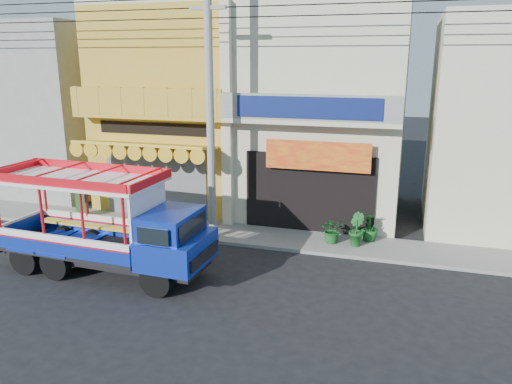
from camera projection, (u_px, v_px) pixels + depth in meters
ground at (203, 284)px, 13.93m from camera, size 90.00×90.00×0.00m
sidewalk at (247, 235)px, 17.61m from camera, size 30.00×2.00×0.12m
shophouse_left at (186, 106)px, 21.35m from camera, size 6.00×7.50×8.24m
shophouse_right at (325, 111)px, 19.67m from camera, size 6.00×6.75×8.24m
party_pilaster at (227, 120)px, 17.66m from camera, size 0.35×0.30×8.00m
filler_building_left at (50, 109)px, 23.43m from camera, size 6.00×6.00×7.60m
utility_pole at (214, 93)px, 15.92m from camera, size 28.00×0.26×9.00m
songthaew_truck at (117, 227)px, 14.17m from camera, size 6.58×2.41×3.03m
green_sign at (82, 206)px, 19.44m from camera, size 0.64×0.41×0.98m
potted_plant_a at (333, 230)px, 16.63m from camera, size 0.98×0.90×0.90m
potted_plant_b at (356, 229)px, 16.37m from camera, size 0.66×0.73×1.09m
potted_plant_c at (370, 227)px, 16.77m from camera, size 0.75×0.75×0.97m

